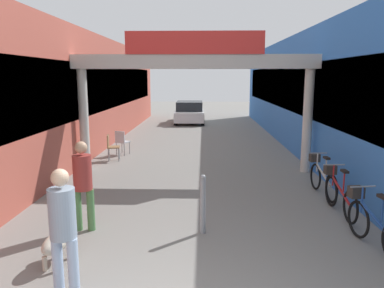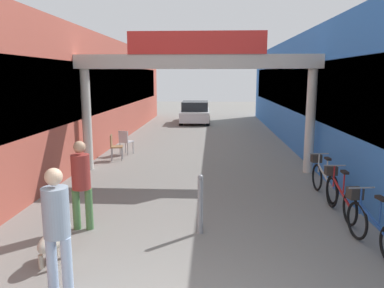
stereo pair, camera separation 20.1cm
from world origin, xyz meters
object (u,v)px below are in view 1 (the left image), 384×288
at_px(pedestrian_companion, 83,180).
at_px(bollard_post_metal, 203,204).
at_px(pedestrian_with_dog, 63,224).
at_px(bicycle_silver_farthest, 322,177).
at_px(parked_car_white, 190,112).
at_px(cafe_chair_aluminium_farther, 122,140).
at_px(cafe_chair_wood_nearer, 111,145).
at_px(bicycle_blue_second, 372,222).
at_px(dog_on_leash, 59,240).
at_px(bicycle_red_third, 338,192).

bearing_deg(pedestrian_companion, bollard_post_metal, -1.64).
relative_size(pedestrian_with_dog, bicycle_silver_farthest, 1.01).
distance_m(bicycle_silver_farthest, parked_car_white, 14.86).
bearing_deg(pedestrian_with_dog, cafe_chair_aluminium_farther, 97.66).
height_order(pedestrian_with_dog, parked_car_white, pedestrian_with_dog).
height_order(pedestrian_with_dog, cafe_chair_aluminium_farther, pedestrian_with_dog).
xyz_separation_m(bicycle_silver_farthest, cafe_chair_wood_nearer, (-6.02, 3.52, 0.10)).
xyz_separation_m(bicycle_silver_farthest, parked_car_white, (-3.75, 14.38, 0.21)).
height_order(bicycle_blue_second, bollard_post_metal, bollard_post_metal).
bearing_deg(bicycle_blue_second, cafe_chair_wood_nearer, 132.95).
xyz_separation_m(cafe_chair_wood_nearer, cafe_chair_aluminium_farther, (0.14, 0.97, 0.00)).
bearing_deg(parked_car_white, bicycle_silver_farthest, -75.39).
height_order(pedestrian_with_dog, cafe_chair_wood_nearer, pedestrian_with_dog).
bearing_deg(bicycle_blue_second, cafe_chair_aluminium_farther, 128.25).
relative_size(dog_on_leash, bicycle_silver_farthest, 0.48).
bearing_deg(parked_car_white, pedestrian_companion, -94.60).
bearing_deg(parked_car_white, bicycle_red_third, -76.62).
bearing_deg(dog_on_leash, parked_car_white, 85.72).
xyz_separation_m(bollard_post_metal, cafe_chair_wood_nearer, (-3.14, 5.92, -0.02)).
relative_size(pedestrian_with_dog, bicycle_red_third, 1.01).
bearing_deg(bicycle_red_third, cafe_chair_aluminium_farther, 135.50).
bearing_deg(dog_on_leash, pedestrian_companion, 90.00).
relative_size(cafe_chair_aluminium_farther, parked_car_white, 0.22).
distance_m(cafe_chair_wood_nearer, cafe_chair_aluminium_farther, 0.99).
height_order(bollard_post_metal, cafe_chair_aluminium_farther, bollard_post_metal).
height_order(bicycle_blue_second, bicycle_silver_farthest, same).
bearing_deg(bicycle_red_third, bicycle_silver_farthest, 88.53).
xyz_separation_m(bicycle_blue_second, bollard_post_metal, (-2.83, 0.49, 0.13)).
relative_size(bicycle_blue_second, bicycle_silver_farthest, 0.99).
bearing_deg(bicycle_silver_farthest, pedestrian_with_dog, -136.53).
height_order(bicycle_silver_farthest, cafe_chair_aluminium_farther, bicycle_silver_farthest).
bearing_deg(pedestrian_with_dog, bicycle_red_third, 34.43).
bearing_deg(cafe_chair_wood_nearer, bicycle_red_third, -38.53).
xyz_separation_m(bicycle_red_third, bollard_post_metal, (-2.85, -1.15, 0.13)).
xyz_separation_m(pedestrian_with_dog, dog_on_leash, (-0.42, 0.85, -0.61)).
height_order(bicycle_silver_farthest, parked_car_white, parked_car_white).
height_order(pedestrian_with_dog, dog_on_leash, pedestrian_with_dog).
bearing_deg(cafe_chair_wood_nearer, bollard_post_metal, -62.10).
relative_size(pedestrian_with_dog, cafe_chair_wood_nearer, 1.92).
xyz_separation_m(dog_on_leash, bicycle_silver_farthest, (5.09, 3.59, 0.07)).
relative_size(pedestrian_with_dog, pedestrian_companion, 1.01).
xyz_separation_m(bicycle_red_third, cafe_chair_aluminium_farther, (-5.85, 5.74, 0.10)).
relative_size(bicycle_red_third, bicycle_silver_farthest, 1.00).
relative_size(pedestrian_companion, cafe_chair_wood_nearer, 1.90).
distance_m(pedestrian_companion, bollard_post_metal, 2.24).
bearing_deg(cafe_chair_aluminium_farther, dog_on_leash, -84.45).
height_order(pedestrian_companion, parked_car_white, pedestrian_companion).
distance_m(pedestrian_with_dog, bicycle_silver_farthest, 6.47).
distance_m(dog_on_leash, cafe_chair_aluminium_farther, 8.12).
bearing_deg(bicycle_red_third, pedestrian_with_dog, -145.57).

